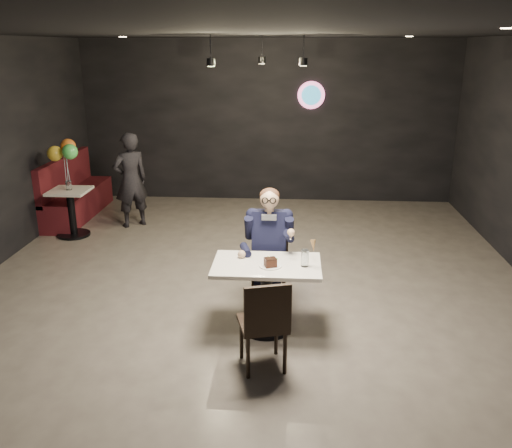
# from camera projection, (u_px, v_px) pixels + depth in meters

# --- Properties ---
(floor) EXTENTS (9.00, 9.00, 0.00)m
(floor) POSITION_uv_depth(u_px,v_px,m) (248.00, 301.00, 6.39)
(floor) COLOR slate
(floor) RESTS_ON ground
(wall_sign) EXTENTS (0.50, 0.06, 0.50)m
(wall_sign) POSITION_uv_depth(u_px,v_px,m) (311.00, 95.00, 9.95)
(wall_sign) COLOR pink
(wall_sign) RESTS_ON floor
(pendant_lights) EXTENTS (1.40, 1.20, 0.36)m
(pendant_lights) POSITION_uv_depth(u_px,v_px,m) (259.00, 44.00, 7.38)
(pendant_lights) COLOR black
(pendant_lights) RESTS_ON floor
(main_table) EXTENTS (1.10, 0.70, 0.75)m
(main_table) POSITION_uv_depth(u_px,v_px,m) (266.00, 297.00, 5.64)
(main_table) COLOR silver
(main_table) RESTS_ON floor
(chair_far) EXTENTS (0.42, 0.46, 0.92)m
(chair_far) POSITION_uv_depth(u_px,v_px,m) (269.00, 269.00, 6.13)
(chair_far) COLOR black
(chair_far) RESTS_ON floor
(chair_near) EXTENTS (0.53, 0.56, 0.92)m
(chair_near) POSITION_uv_depth(u_px,v_px,m) (263.00, 322.00, 4.95)
(chair_near) COLOR black
(chair_near) RESTS_ON floor
(seated_man) EXTENTS (0.60, 0.80, 1.44)m
(seated_man) POSITION_uv_depth(u_px,v_px,m) (269.00, 247.00, 6.05)
(seated_man) COLOR black
(seated_man) RESTS_ON floor
(dessert_plate) EXTENTS (0.23, 0.23, 0.01)m
(dessert_plate) POSITION_uv_depth(u_px,v_px,m) (271.00, 266.00, 5.45)
(dessert_plate) COLOR white
(dessert_plate) RESTS_ON main_table
(cake_slice) EXTENTS (0.14, 0.13, 0.08)m
(cake_slice) POSITION_uv_depth(u_px,v_px,m) (270.00, 263.00, 5.40)
(cake_slice) COLOR black
(cake_slice) RESTS_ON dessert_plate
(mint_leaf) EXTENTS (0.07, 0.04, 0.01)m
(mint_leaf) POSITION_uv_depth(u_px,v_px,m) (275.00, 259.00, 5.40)
(mint_leaf) COLOR #3B912F
(mint_leaf) RESTS_ON cake_slice
(sundae_glass) EXTENTS (0.08, 0.08, 0.17)m
(sundae_glass) POSITION_uv_depth(u_px,v_px,m) (305.00, 258.00, 5.43)
(sundae_glass) COLOR silver
(sundae_glass) RESTS_ON main_table
(wafer_cone) EXTENTS (0.07, 0.07, 0.12)m
(wafer_cone) POSITION_uv_depth(u_px,v_px,m) (313.00, 246.00, 5.34)
(wafer_cone) COLOR tan
(wafer_cone) RESTS_ON sundae_glass
(booth_bench) EXTENTS (0.53, 2.10, 1.05)m
(booth_bench) POSITION_uv_depth(u_px,v_px,m) (77.00, 187.00, 9.39)
(booth_bench) COLOR #4E1013
(booth_bench) RESTS_ON floor
(side_table) EXTENTS (0.58, 0.58, 0.73)m
(side_table) POSITION_uv_depth(u_px,v_px,m) (72.00, 214.00, 8.47)
(side_table) COLOR silver
(side_table) RESTS_ON floor
(balloon_vase) EXTENTS (0.09, 0.09, 0.14)m
(balloon_vase) POSITION_uv_depth(u_px,v_px,m) (69.00, 185.00, 8.33)
(balloon_vase) COLOR silver
(balloon_vase) RESTS_ON side_table
(balloon_bunch) EXTENTS (0.42, 0.42, 0.69)m
(balloon_bunch) POSITION_uv_depth(u_px,v_px,m) (66.00, 158.00, 8.20)
(balloon_bunch) COLOR gold
(balloon_bunch) RESTS_ON balloon_vase
(passerby) EXTENTS (0.68, 0.64, 1.55)m
(passerby) POSITION_uv_depth(u_px,v_px,m) (131.00, 180.00, 8.82)
(passerby) COLOR black
(passerby) RESTS_ON floor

